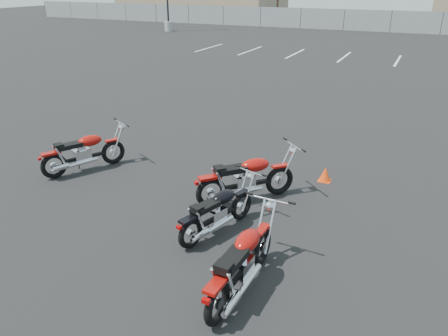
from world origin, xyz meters
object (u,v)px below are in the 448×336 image
at_px(motorcycle_second_black, 217,211).
at_px(motorcycle_third_red, 246,178).
at_px(motorcycle_front_red, 84,152).
at_px(motorcycle_rear_red, 242,263).

xyz_separation_m(motorcycle_second_black, motorcycle_third_red, (-0.01, 1.38, 0.07)).
xyz_separation_m(motorcycle_front_red, motorcycle_rear_red, (5.14, -2.47, 0.01)).
relative_size(motorcycle_front_red, motorcycle_second_black, 1.06).
bearing_deg(motorcycle_rear_red, motorcycle_front_red, 154.30).
bearing_deg(motorcycle_second_black, motorcycle_front_red, 164.11).
relative_size(motorcycle_second_black, motorcycle_third_red, 0.99).
relative_size(motorcycle_front_red, motorcycle_third_red, 1.05).
distance_m(motorcycle_second_black, motorcycle_rear_red, 1.66).
relative_size(motorcycle_front_red, motorcycle_rear_red, 0.93).
relative_size(motorcycle_third_red, motorcycle_rear_red, 0.89).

